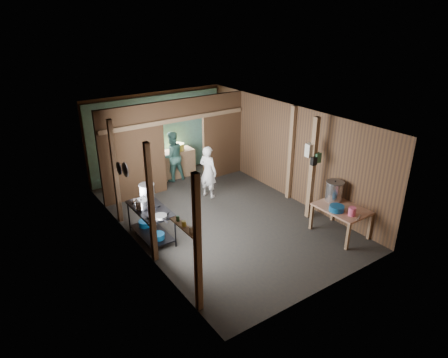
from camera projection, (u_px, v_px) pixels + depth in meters
floor at (220, 216)px, 10.12m from camera, size 4.50×7.00×0.00m
ceiling at (219, 116)px, 9.08m from camera, size 4.50×7.00×0.00m
wall_back at (157, 134)px, 12.25m from camera, size 4.50×0.00×2.60m
wall_front at (330, 230)px, 6.96m from camera, size 4.50×0.00×2.60m
wall_left at (132, 191)px, 8.43m from camera, size 0.00×7.00×2.60m
wall_right at (288, 151)px, 10.77m from camera, size 0.00×7.00×2.60m
partition_left at (133, 154)px, 10.58m from camera, size 1.85×0.10×2.60m
partition_right at (222, 136)px, 12.08m from camera, size 1.35×0.10×2.60m
partition_header at (183, 109)px, 11.00m from camera, size 1.30×0.10×0.60m
turquoise_panel at (158, 136)px, 12.22m from camera, size 4.40×0.06×2.50m
back_counter at (175, 164)px, 12.34m from camera, size 1.20×0.50×0.85m
wall_clock at (164, 115)px, 12.06m from camera, size 0.20×0.03×0.20m
post_left_a at (198, 245)px, 6.50m from camera, size 0.10×0.12×2.60m
post_left_b at (151, 204)px, 7.87m from camera, size 0.10×0.12×2.60m
post_left_c at (115, 173)px, 9.38m from camera, size 0.10×0.12×2.60m
post_right at (291, 154)px, 10.58m from camera, size 0.10×0.12×2.60m
post_free at (312, 169)px, 9.58m from camera, size 0.12×0.12×2.60m
cross_beam at (176, 120)px, 10.93m from camera, size 4.40×0.12×0.12m
pan_lid_big at (125, 170)px, 8.62m from camera, size 0.03×0.34×0.34m
pan_lid_small at (119, 168)px, 8.96m from camera, size 0.03×0.30×0.30m
wall_shelf at (184, 227)px, 6.86m from camera, size 0.14×0.80×0.03m
jar_white at (191, 230)px, 6.64m from camera, size 0.07×0.07×0.10m
jar_yellow at (184, 224)px, 6.83m from camera, size 0.08×0.08×0.10m
jar_green at (178, 218)px, 7.00m from camera, size 0.06×0.06×0.10m
bag_white at (310, 150)px, 9.42m from camera, size 0.22×0.15×0.32m
bag_green at (317, 158)px, 9.45m from camera, size 0.16×0.12×0.24m
bag_black at (314, 161)px, 9.38m from camera, size 0.14×0.10×0.20m
gas_range at (151, 223)px, 8.98m from camera, size 0.69×1.34×0.79m
prep_table at (340, 221)px, 9.18m from camera, size 0.85×1.16×0.69m
stove_pot_large at (147, 191)px, 9.23m from camera, size 0.41×0.41×0.37m
stove_pot_med at (141, 205)px, 8.74m from camera, size 0.36×0.36×0.24m
stove_saucepan at (136, 202)px, 9.00m from camera, size 0.18×0.18×0.10m
frying_pan at (160, 216)px, 8.41m from camera, size 0.30×0.51×0.07m
blue_tub_front at (158, 236)px, 8.81m from camera, size 0.30×0.30×0.12m
blue_tub_back at (145, 223)px, 9.33m from camera, size 0.31×0.31×0.12m
stock_pot at (334, 191)px, 9.32m from camera, size 0.55×0.55×0.50m
wash_basin at (337, 208)px, 8.88m from camera, size 0.43×0.43×0.13m
pink_bucket at (352, 211)px, 8.68m from camera, size 0.20×0.20×0.19m
knife at (359, 217)px, 8.62m from camera, size 0.29×0.16×0.01m
yellow_tub at (178, 147)px, 12.20m from camera, size 0.37×0.37×0.21m
cook at (208, 172)px, 10.90m from camera, size 0.52×0.63×1.48m
worker_back at (172, 156)px, 11.92m from camera, size 0.77×0.60×1.55m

